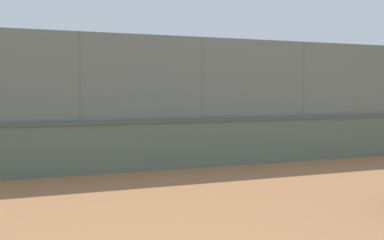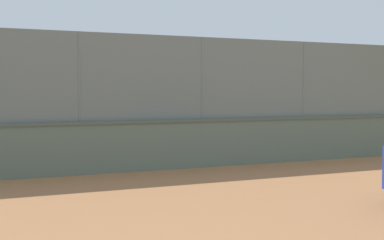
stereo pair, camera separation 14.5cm
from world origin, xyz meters
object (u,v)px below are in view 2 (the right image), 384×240
(player_crossing_court, at_px, (71,124))
(sports_ball, at_px, (72,153))
(player_near_wall_returning, at_px, (226,124))
(spare_ball_by_wall, at_px, (314,148))
(player_foreground_swinging, at_px, (264,117))

(player_crossing_court, distance_m, sports_ball, 1.40)
(player_crossing_court, xyz_separation_m, player_near_wall_returning, (-4.47, 2.77, 0.06))
(player_crossing_court, bearing_deg, spare_ball_by_wall, 156.25)
(sports_ball, height_order, spare_ball_by_wall, spare_ball_by_wall)
(spare_ball_by_wall, bearing_deg, sports_ball, -16.12)
(player_foreground_swinging, relative_size, sports_ball, 8.79)
(player_near_wall_returning, distance_m, spare_ball_by_wall, 3.34)
(sports_ball, bearing_deg, spare_ball_by_wall, 163.88)
(player_foreground_swinging, bearing_deg, player_near_wall_returning, 42.31)
(player_foreground_swinging, bearing_deg, spare_ball_by_wall, 83.13)
(player_crossing_court, height_order, player_near_wall_returning, player_near_wall_returning)
(player_crossing_court, relative_size, sports_ball, 8.42)
(player_foreground_swinging, bearing_deg, player_crossing_court, 3.71)
(player_near_wall_returning, bearing_deg, spare_ball_by_wall, 169.54)
(player_crossing_court, relative_size, spare_ball_by_wall, 8.17)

